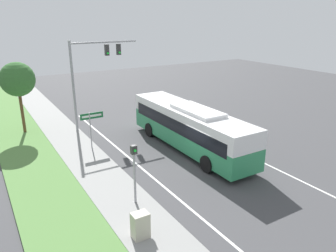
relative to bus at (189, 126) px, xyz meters
The scene contains 11 objects.
ground_plane 3.32m from the bus, 106.54° to the right, with size 80.00×80.00×0.00m, color #424244.
sidewalk 7.69m from the bus, 158.94° to the right, with size 2.80×80.00×0.12m.
grass_verge 10.69m from the bus, 165.20° to the right, with size 3.60×80.00×0.10m.
lane_divider_near 5.45m from the bus, 148.51° to the right, with size 0.14×30.00×0.01m.
lane_divider_far 4.26m from the bus, 43.92° to the right, with size 0.14×30.00×0.01m.
bus is the anchor object (origin of this frame).
signal_gantry 9.53m from the bus, 118.74° to the left, with size 5.69×0.41×7.38m.
pedestrian_signal 8.07m from the bus, 144.35° to the right, with size 0.28×0.34×3.23m.
street_sign 6.96m from the bus, 148.56° to the left, with size 1.67×0.08×2.73m.
utility_cabinet 10.59m from the bus, 135.95° to the right, with size 0.71×0.54×1.17m.
roadside_tree 13.93m from the bus, 134.77° to the left, with size 2.68×2.68×5.69m.
Camera 1 is at (-11.87, -15.33, 9.13)m, focal length 35.00 mm.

